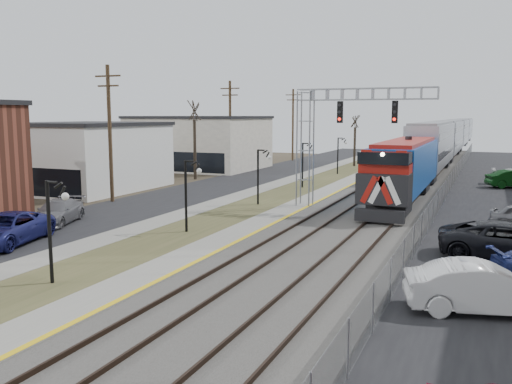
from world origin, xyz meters
The scene contains 19 objects.
street_west centered at (-11.50, 35.00, 0.02)m, with size 7.00×120.00×0.04m, color black.
sidewalk centered at (-7.00, 35.00, 0.04)m, with size 2.00×120.00×0.08m, color gray.
grass_median centered at (-4.00, 35.00, 0.03)m, with size 4.00×120.00×0.06m, color #414525.
platform centered at (-1.00, 35.00, 0.12)m, with size 2.00×120.00×0.24m, color gray.
ballast_bed centered at (4.00, 35.00, 0.10)m, with size 8.00×120.00×0.20m, color #595651.
platform_edge centered at (-0.12, 35.00, 0.24)m, with size 0.24×120.00×0.01m, color gold.
track_near centered at (2.00, 35.00, 0.28)m, with size 1.58×120.00×0.15m.
track_far centered at (5.50, 35.00, 0.28)m, with size 1.58×120.00×0.15m.
train centered at (5.50, 79.39, 2.94)m, with size 3.00×108.65×5.33m.
signal_gantry centered at (1.22, 27.99, 5.59)m, with size 9.00×1.07×8.15m.
lampposts centered at (-4.00, 18.29, 2.00)m, with size 0.14×62.14×4.00m.
utility_poles centered at (-14.50, 25.00, 5.00)m, with size 0.28×80.28×10.00m.
fence centered at (8.20, 35.00, 0.80)m, with size 0.04×120.00×1.60m, color gray.
buildings_west centered at (-21.00, 24.21, 3.01)m, with size 14.00×67.00×7.00m.
bare_trees centered at (-12.66, 38.91, 2.70)m, with size 12.30×42.30×5.95m.
car_lot_b centered at (11.15, 11.19, 0.82)m, with size 1.73×4.95×1.63m, color silver.
car_lot_c centered at (12.02, 18.84, 0.82)m, with size 2.71×5.87×1.63m, color black.
car_street_a centered at (-10.72, 11.95, 0.78)m, with size 2.58×5.59×1.55m, color navy.
car_street_b centered at (-12.22, 17.01, 0.70)m, with size 1.95×4.80×1.39m, color slate.
Camera 1 is at (11.08, -7.25, 6.41)m, focal length 38.00 mm.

